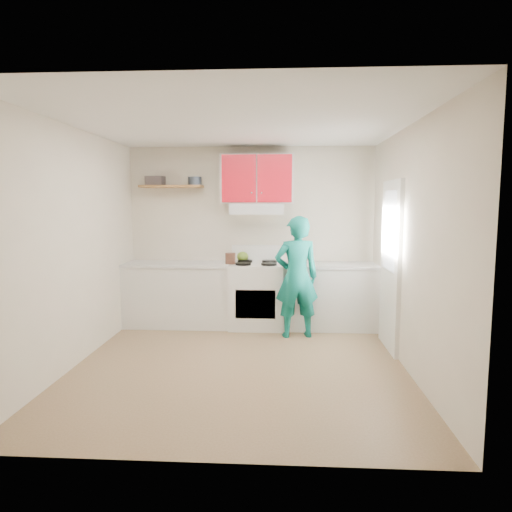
# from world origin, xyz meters

# --- Properties ---
(floor) EXTENTS (3.80, 3.80, 0.00)m
(floor) POSITION_xyz_m (0.00, 0.00, 0.00)
(floor) COLOR brown
(floor) RESTS_ON ground
(ceiling) EXTENTS (3.60, 3.80, 0.04)m
(ceiling) POSITION_xyz_m (0.00, 0.00, 2.60)
(ceiling) COLOR white
(ceiling) RESTS_ON floor
(back_wall) EXTENTS (3.60, 0.04, 2.60)m
(back_wall) POSITION_xyz_m (0.00, 1.90, 1.30)
(back_wall) COLOR beige
(back_wall) RESTS_ON floor
(front_wall) EXTENTS (3.60, 0.04, 2.60)m
(front_wall) POSITION_xyz_m (0.00, -1.90, 1.30)
(front_wall) COLOR beige
(front_wall) RESTS_ON floor
(left_wall) EXTENTS (0.04, 3.80, 2.60)m
(left_wall) POSITION_xyz_m (-1.80, 0.00, 1.30)
(left_wall) COLOR beige
(left_wall) RESTS_ON floor
(right_wall) EXTENTS (0.04, 3.80, 2.60)m
(right_wall) POSITION_xyz_m (1.80, 0.00, 1.30)
(right_wall) COLOR beige
(right_wall) RESTS_ON floor
(door) EXTENTS (0.05, 0.85, 2.05)m
(door) POSITION_xyz_m (1.78, 0.70, 1.02)
(door) COLOR white
(door) RESTS_ON floor
(door_glass) EXTENTS (0.01, 0.55, 0.95)m
(door_glass) POSITION_xyz_m (1.75, 0.70, 1.45)
(door_glass) COLOR white
(door_glass) RESTS_ON door
(counter_left) EXTENTS (1.52, 0.60, 0.90)m
(counter_left) POSITION_xyz_m (-1.04, 1.60, 0.45)
(counter_left) COLOR silver
(counter_left) RESTS_ON floor
(counter_right) EXTENTS (1.32, 0.60, 0.90)m
(counter_right) POSITION_xyz_m (1.14, 1.60, 0.45)
(counter_right) COLOR silver
(counter_right) RESTS_ON floor
(stove) EXTENTS (0.76, 0.65, 0.92)m
(stove) POSITION_xyz_m (0.10, 1.57, 0.46)
(stove) COLOR white
(stove) RESTS_ON floor
(range_hood) EXTENTS (0.76, 0.44, 0.15)m
(range_hood) POSITION_xyz_m (0.10, 1.68, 1.70)
(range_hood) COLOR silver
(range_hood) RESTS_ON back_wall
(upper_cabinets) EXTENTS (1.02, 0.33, 0.70)m
(upper_cabinets) POSITION_xyz_m (0.10, 1.73, 2.12)
(upper_cabinets) COLOR #AE0F1C
(upper_cabinets) RESTS_ON back_wall
(shelf) EXTENTS (0.90, 0.30, 0.04)m
(shelf) POSITION_xyz_m (-1.15, 1.75, 2.02)
(shelf) COLOR brown
(shelf) RESTS_ON back_wall
(books) EXTENTS (0.27, 0.20, 0.13)m
(books) POSITION_xyz_m (-1.39, 1.76, 2.10)
(books) COLOR #453D3E
(books) RESTS_ON shelf
(tin) EXTENTS (0.24, 0.24, 0.12)m
(tin) POSITION_xyz_m (-0.81, 1.78, 2.10)
(tin) COLOR #333D4C
(tin) RESTS_ON shelf
(kettle) EXTENTS (0.20, 0.20, 0.15)m
(kettle) POSITION_xyz_m (-0.12, 1.80, 0.99)
(kettle) COLOR olive
(kettle) RESTS_ON stove
(crock) EXTENTS (0.19, 0.19, 0.18)m
(crock) POSITION_xyz_m (-0.27, 1.53, 0.99)
(crock) COLOR #492B20
(crock) RESTS_ON counter_left
(cutting_board) EXTENTS (0.31, 0.25, 0.02)m
(cutting_board) POSITION_xyz_m (0.72, 1.52, 0.91)
(cutting_board) COLOR olive
(cutting_board) RESTS_ON counter_right
(silicone_mat) EXTENTS (0.38, 0.33, 0.01)m
(silicone_mat) POSITION_xyz_m (1.48, 1.64, 0.90)
(silicone_mat) COLOR red
(silicone_mat) RESTS_ON counter_right
(person) EXTENTS (0.65, 0.49, 1.61)m
(person) POSITION_xyz_m (0.66, 1.12, 0.81)
(person) COLOR #0C6C61
(person) RESTS_ON floor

